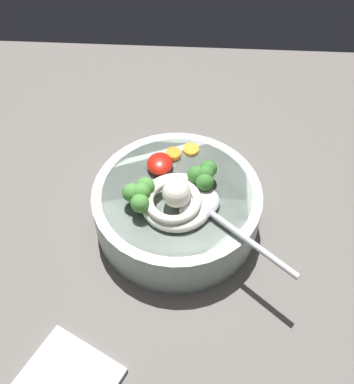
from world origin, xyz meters
TOP-DOWN VIEW (x-y plane):
  - table_slab at (0.00, 0.00)cm, footprint 95.72×95.72cm
  - soup_bowl at (-3.94, 0.90)cm, footprint 22.72×22.72cm
  - noodle_pile at (-1.64, 0.86)cm, footprint 10.38×10.18cm
  - soup_spoon at (-0.47, 5.00)cm, footprint 13.72×15.32cm
  - chili_sauce_dollop at (-8.08, -1.68)cm, footprint 3.96×3.56cm
  - broccoli_floret_beside_noodles at (-1.56, -3.64)cm, footprint 4.69×4.04cm
  - broccoli_floret_near_spoon at (-5.13, 4.29)cm, footprint 4.51×3.88cm
  - carrot_slice_front at (-10.47, -0.22)cm, footprint 2.10×2.10cm
  - carrot_slice_rear at (-11.67, 2.45)cm, footprint 2.23×2.23cm

SIDE VIEW (x-z plane):
  - table_slab at x=0.00cm, z-range 0.00..2.98cm
  - soup_bowl at x=-3.94cm, z-range 3.09..9.92cm
  - carrot_slice_rear at x=-11.67cm, z-range 9.81..10.31cm
  - carrot_slice_front at x=-10.47cm, z-range 9.81..10.60cm
  - soup_spoon at x=-0.47cm, z-range 9.81..11.41cm
  - chili_sauce_dollop at x=-8.08cm, z-range 9.81..11.59cm
  - noodle_pile at x=-1.64cm, z-range 9.03..13.20cm
  - broccoli_floret_near_spoon at x=-5.13cm, z-range 10.26..13.83cm
  - broccoli_floret_beside_noodles at x=-1.56cm, z-range 10.28..13.99cm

